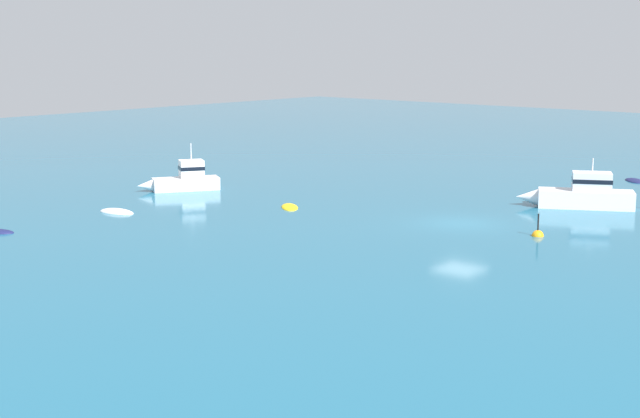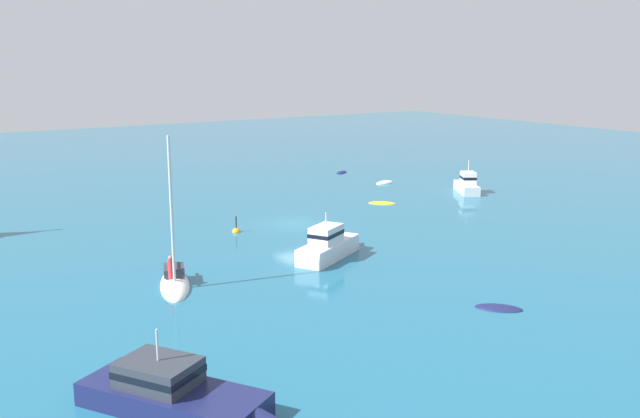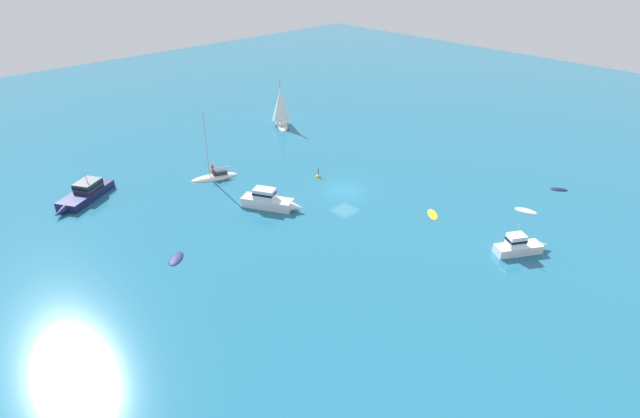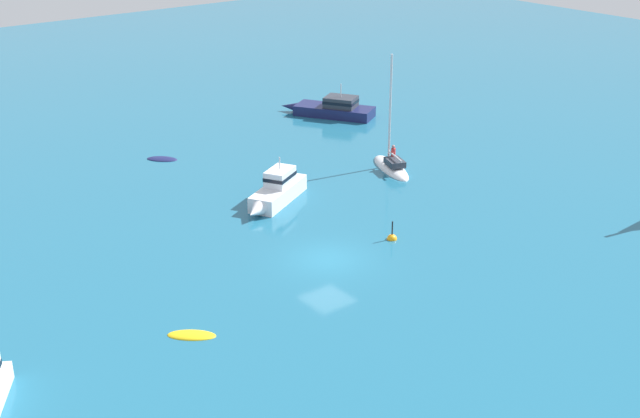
# 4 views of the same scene
# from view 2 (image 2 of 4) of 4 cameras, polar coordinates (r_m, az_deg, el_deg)

# --- Properties ---
(ground_plane) EXTENTS (160.00, 160.00, 0.00)m
(ground_plane) POSITION_cam_2_polar(r_m,az_deg,el_deg) (51.85, -2.04, -1.24)
(ground_plane) COLOR #1E607F
(dinghy) EXTENTS (2.37, 2.47, 0.31)m
(dinghy) POSITION_cam_2_polar(r_m,az_deg,el_deg) (35.92, 14.13, -7.75)
(dinghy) COLOR #191E4C
(dinghy) RESTS_ON ground
(skiff) EXTENTS (2.07, 1.75, 0.37)m
(skiff) POSITION_cam_2_polar(r_m,az_deg,el_deg) (74.84, 1.74, 2.92)
(skiff) COLOR #191E4C
(skiff) RESTS_ON ground
(tender) EXTENTS (2.44, 1.46, 0.47)m
(tender) POSITION_cam_2_polar(r_m,az_deg,el_deg) (68.98, 5.20, 2.08)
(tender) COLOR white
(tender) RESTS_ON ground
(yacht) EXTENTS (3.36, 5.60, 8.59)m
(yacht) POSITION_cam_2_polar(r_m,az_deg,el_deg) (38.88, -11.58, -5.82)
(yacht) COLOR white
(yacht) RESTS_ON ground
(launch) EXTENTS (6.43, 4.38, 2.89)m
(launch) POSITION_cam_2_polar(r_m,az_deg,el_deg) (43.27, 0.81, -2.86)
(launch) COLOR white
(launch) RESTS_ON ground
(powerboat) EXTENTS (3.64, 5.05, 3.01)m
(powerboat) POSITION_cam_2_polar(r_m,az_deg,el_deg) (65.30, 11.66, 1.93)
(powerboat) COLOR white
(powerboat) RESTS_ON ground
(motor_cruiser) EXTENTS (5.71, 7.94, 2.88)m
(motor_cruiser) POSITION_cam_2_polar(r_m,az_deg,el_deg) (25.72, -11.57, -14.24)
(motor_cruiser) COLOR #191E4C
(motor_cruiser) RESTS_ON ground
(dinghy_1) EXTENTS (2.34, 2.23, 0.32)m
(dinghy_1) POSITION_cam_2_polar(r_m,az_deg,el_deg) (59.40, 5.01, 0.45)
(dinghy_1) COLOR yellow
(dinghy_1) RESTS_ON ground
(channel_buoy) EXTENTS (0.60, 0.60, 1.42)m
(channel_buoy) POSITION_cam_2_polar(r_m,az_deg,el_deg) (49.91, -6.72, -1.83)
(channel_buoy) COLOR orange
(channel_buoy) RESTS_ON ground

